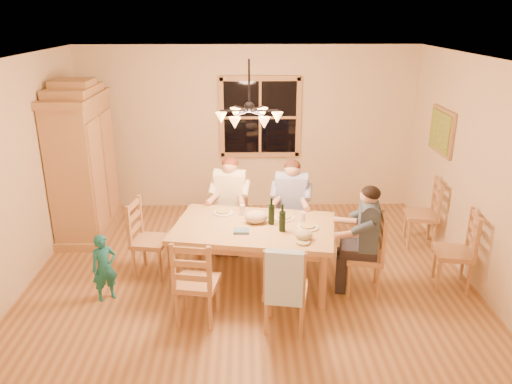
{
  "coord_description": "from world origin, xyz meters",
  "views": [
    {
      "loc": [
        -0.05,
        -5.61,
        3.19
      ],
      "look_at": [
        0.08,
        0.1,
        1.11
      ],
      "focal_mm": 35.0,
      "sensor_mm": 36.0,
      "label": 1
    }
  ],
  "objects_px": {
    "chandelier": "(249,115)",
    "chair_end_left": "(151,252)",
    "wine_bottle_a": "(271,211)",
    "chair_spare_front": "(452,264)",
    "chair_far_left": "(231,228)",
    "chair_far_right": "(291,231)",
    "armoire": "(83,166)",
    "dining_table": "(254,233)",
    "adult_slate_man": "(367,226)",
    "chair_end_right": "(363,267)",
    "chair_spare_back": "(420,225)",
    "adult_woman": "(230,192)",
    "child": "(104,268)",
    "wine_bottle_b": "(282,218)",
    "adult_plaid_man": "(291,195)",
    "chair_near_right": "(285,302)",
    "chair_near_left": "(198,295)"
  },
  "relations": [
    {
      "from": "adult_woman",
      "to": "child",
      "type": "bearing_deg",
      "value": 53.02
    },
    {
      "from": "chandelier",
      "to": "adult_plaid_man",
      "type": "relative_size",
      "value": 0.88
    },
    {
      "from": "adult_plaid_man",
      "to": "chair_far_right",
      "type": "bearing_deg",
      "value": -169.88
    },
    {
      "from": "wine_bottle_b",
      "to": "chair_spare_back",
      "type": "height_order",
      "value": "wine_bottle_b"
    },
    {
      "from": "chair_far_right",
      "to": "adult_plaid_man",
      "type": "bearing_deg",
      "value": 10.12
    },
    {
      "from": "chair_end_left",
      "to": "adult_woman",
      "type": "distance_m",
      "value": 1.35
    },
    {
      "from": "armoire",
      "to": "chair_spare_back",
      "type": "bearing_deg",
      "value": -6.27
    },
    {
      "from": "chair_far_left",
      "to": "chair_far_right",
      "type": "distance_m",
      "value": 0.85
    },
    {
      "from": "chair_far_right",
      "to": "chair_near_right",
      "type": "height_order",
      "value": "same"
    },
    {
      "from": "armoire",
      "to": "wine_bottle_a",
      "type": "height_order",
      "value": "armoire"
    },
    {
      "from": "chair_far_right",
      "to": "chair_near_left",
      "type": "bearing_deg",
      "value": 64.8
    },
    {
      "from": "armoire",
      "to": "dining_table",
      "type": "distance_m",
      "value": 2.94
    },
    {
      "from": "wine_bottle_a",
      "to": "chair_end_right",
      "type": "bearing_deg",
      "value": -14.23
    },
    {
      "from": "chair_far_right",
      "to": "wine_bottle_a",
      "type": "distance_m",
      "value": 1.04
    },
    {
      "from": "chair_far_left",
      "to": "chair_end_right",
      "type": "distance_m",
      "value": 2.01
    },
    {
      "from": "chair_far_left",
      "to": "wine_bottle_a",
      "type": "bearing_deg",
      "value": 129.49
    },
    {
      "from": "chair_spare_front",
      "to": "chair_spare_back",
      "type": "bearing_deg",
      "value": 10.99
    },
    {
      "from": "chair_end_left",
      "to": "chair_near_right",
      "type": "bearing_deg",
      "value": 63.43
    },
    {
      "from": "armoire",
      "to": "chair_near_left",
      "type": "height_order",
      "value": "armoire"
    },
    {
      "from": "armoire",
      "to": "wine_bottle_b",
      "type": "xyz_separation_m",
      "value": [
        2.8,
        -1.7,
        -0.13
      ]
    },
    {
      "from": "wine_bottle_a",
      "to": "chair_spare_front",
      "type": "relative_size",
      "value": 0.33
    },
    {
      "from": "chair_end_right",
      "to": "adult_woman",
      "type": "height_order",
      "value": "adult_woman"
    },
    {
      "from": "chair_near_left",
      "to": "child",
      "type": "bearing_deg",
      "value": 168.11
    },
    {
      "from": "chair_far_left",
      "to": "adult_woman",
      "type": "bearing_deg",
      "value": -79.88
    },
    {
      "from": "chandelier",
      "to": "wine_bottle_b",
      "type": "relative_size",
      "value": 2.33
    },
    {
      "from": "chair_near_left",
      "to": "adult_woman",
      "type": "distance_m",
      "value": 1.88
    },
    {
      "from": "armoire",
      "to": "dining_table",
      "type": "xyz_separation_m",
      "value": [
        2.47,
        -1.54,
        -0.4
      ]
    },
    {
      "from": "armoire",
      "to": "adult_slate_man",
      "type": "height_order",
      "value": "armoire"
    },
    {
      "from": "chandelier",
      "to": "chair_end_right",
      "type": "bearing_deg",
      "value": -14.28
    },
    {
      "from": "chair_near_right",
      "to": "chair_end_left",
      "type": "distance_m",
      "value": 2.01
    },
    {
      "from": "chair_spare_back",
      "to": "chair_far_right",
      "type": "bearing_deg",
      "value": 104.12
    },
    {
      "from": "chandelier",
      "to": "adult_plaid_man",
      "type": "height_order",
      "value": "chandelier"
    },
    {
      "from": "child",
      "to": "chair_near_right",
      "type": "bearing_deg",
      "value": -48.56
    },
    {
      "from": "chandelier",
      "to": "chair_end_left",
      "type": "xyz_separation_m",
      "value": [
        -1.25,
        0.12,
        -1.77
      ]
    },
    {
      "from": "adult_woman",
      "to": "armoire",
      "type": "bearing_deg",
      "value": -4.58
    },
    {
      "from": "wine_bottle_b",
      "to": "chair_spare_back",
      "type": "distance_m",
      "value": 2.46
    },
    {
      "from": "chair_far_right",
      "to": "adult_slate_man",
      "type": "bearing_deg",
      "value": 136.64
    },
    {
      "from": "chair_far_right",
      "to": "chair_near_right",
      "type": "xyz_separation_m",
      "value": [
        -0.21,
        -1.79,
        0.0
      ]
    },
    {
      "from": "chair_end_right",
      "to": "adult_slate_man",
      "type": "relative_size",
      "value": 1.13
    },
    {
      "from": "adult_slate_man",
      "to": "dining_table",
      "type": "bearing_deg",
      "value": 90.0
    },
    {
      "from": "chair_far_left",
      "to": "adult_slate_man",
      "type": "height_order",
      "value": "adult_slate_man"
    },
    {
      "from": "wine_bottle_b",
      "to": "chair_spare_front",
      "type": "distance_m",
      "value": 2.16
    },
    {
      "from": "armoire",
      "to": "child",
      "type": "height_order",
      "value": "armoire"
    },
    {
      "from": "adult_woman",
      "to": "chair_spare_back",
      "type": "xyz_separation_m",
      "value": [
        2.71,
        0.03,
        -0.54
      ]
    },
    {
      "from": "chair_far_right",
      "to": "chair_end_right",
      "type": "distance_m",
      "value": 1.31
    },
    {
      "from": "wine_bottle_a",
      "to": "chair_spare_back",
      "type": "relative_size",
      "value": 0.33
    },
    {
      "from": "chair_far_right",
      "to": "chair_end_right",
      "type": "height_order",
      "value": "same"
    },
    {
      "from": "adult_slate_man",
      "to": "chair_end_right",
      "type": "bearing_deg",
      "value": 10.12
    },
    {
      "from": "chair_far_left",
      "to": "chair_near_left",
      "type": "relative_size",
      "value": 1.0
    },
    {
      "from": "chair_far_left",
      "to": "chair_far_right",
      "type": "relative_size",
      "value": 1.0
    }
  ]
}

